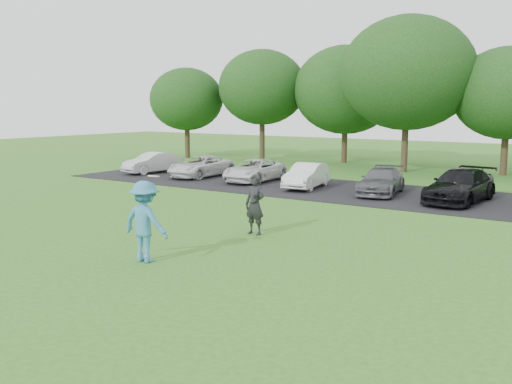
% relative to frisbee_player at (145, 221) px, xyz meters
% --- Properties ---
extents(ground, '(100.00, 100.00, 0.00)m').
position_rel_frisbee_player_xyz_m(ground, '(0.77, 0.12, -0.98)').
color(ground, '#356A1E').
rests_on(ground, ground).
extents(parking_lot, '(32.00, 6.50, 0.03)m').
position_rel_frisbee_player_xyz_m(parking_lot, '(0.77, 13.12, -0.97)').
color(parking_lot, black).
rests_on(parking_lot, ground).
extents(frisbee_player, '(1.29, 0.77, 2.12)m').
position_rel_frisbee_player_xyz_m(frisbee_player, '(0.00, 0.00, 0.00)').
color(frisbee_player, teal).
rests_on(frisbee_player, ground).
extents(camera_bystander, '(0.66, 0.46, 1.76)m').
position_rel_frisbee_player_xyz_m(camera_bystander, '(0.56, 3.88, -0.10)').
color(camera_bystander, black).
rests_on(camera_bystander, ground).
extents(parked_cars, '(28.48, 4.82, 1.25)m').
position_rel_frisbee_player_xyz_m(parked_cars, '(1.00, 13.05, -0.39)').
color(parked_cars, silver).
rests_on(parked_cars, parking_lot).
extents(tree_row, '(42.39, 9.85, 8.64)m').
position_rel_frisbee_player_xyz_m(tree_row, '(2.28, 22.88, 3.93)').
color(tree_row, '#38281C').
rests_on(tree_row, ground).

